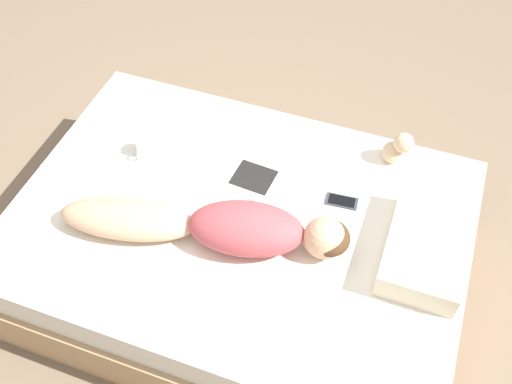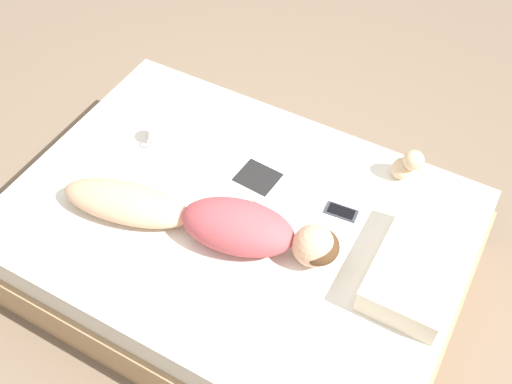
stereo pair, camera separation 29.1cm
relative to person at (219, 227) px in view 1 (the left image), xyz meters
name	(u,v)px [view 1 (the left image)]	position (x,y,z in m)	size (l,w,h in m)	color
ground_plane	(241,270)	(-0.15, 0.04, -0.57)	(12.00, 12.00, 0.00)	#7A6651
bed	(240,245)	(-0.15, 0.04, -0.33)	(1.59, 2.23, 0.48)	tan
person	(219,227)	(0.00, 0.00, 0.00)	(0.49, 1.36, 0.20)	tan
open_magazine	(264,160)	(-0.53, 0.03, -0.09)	(0.57, 0.33, 0.01)	silver
coffee_mug	(144,146)	(-0.38, -0.58, -0.04)	(0.13, 0.09, 0.10)	white
cell_phone	(342,201)	(-0.41, 0.48, -0.09)	(0.09, 0.16, 0.01)	#333842
plush_toy	(397,148)	(-0.77, 0.66, 0.00)	(0.12, 0.15, 0.19)	#D1B289
pillow	(426,247)	(-0.23, 0.91, -0.02)	(0.57, 0.35, 0.14)	beige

